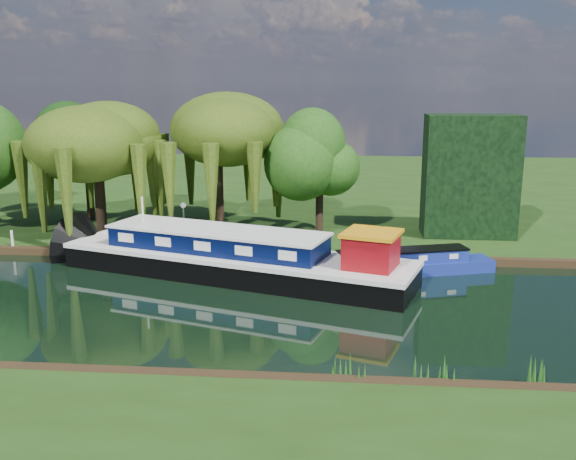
# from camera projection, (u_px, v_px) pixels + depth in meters

# --- Properties ---
(ground) EXTENTS (120.00, 120.00, 0.00)m
(ground) POSITION_uv_depth(u_px,v_px,m) (122.00, 302.00, 31.44)
(ground) COLOR black
(far_bank) EXTENTS (120.00, 52.00, 0.45)m
(far_bank) POSITION_uv_depth(u_px,v_px,m) (237.00, 186.00, 64.36)
(far_bank) COLOR #1B350E
(far_bank) RESTS_ON ground
(dutch_barge) EXTENTS (20.45, 10.36, 4.23)m
(dutch_barge) POSITION_uv_depth(u_px,v_px,m) (238.00, 258.00, 35.40)
(dutch_barge) COLOR black
(dutch_barge) RESTS_ON ground
(narrowboat) EXTENTS (10.59, 4.72, 1.54)m
(narrowboat) POSITION_uv_depth(u_px,v_px,m) (402.00, 264.00, 35.92)
(narrowboat) COLOR navy
(narrowboat) RESTS_ON ground
(white_cruiser) EXTENTS (2.75, 2.50, 1.24)m
(white_cruiser) POSITION_uv_depth(u_px,v_px,m) (421.00, 270.00, 36.82)
(white_cruiser) COLOR silver
(white_cruiser) RESTS_ON ground
(willow_left) EXTENTS (6.94, 6.94, 8.32)m
(willow_left) POSITION_uv_depth(u_px,v_px,m) (97.00, 144.00, 42.16)
(willow_left) COLOR black
(willow_left) RESTS_ON far_bank
(willow_right) EXTENTS (7.00, 7.00, 8.53)m
(willow_right) POSITION_uv_depth(u_px,v_px,m) (217.00, 141.00, 42.92)
(willow_right) COLOR black
(willow_right) RESTS_ON far_bank
(tree_far_mid) EXTENTS (4.84, 4.84, 7.93)m
(tree_far_mid) POSITION_uv_depth(u_px,v_px,m) (86.00, 146.00, 46.90)
(tree_far_mid) COLOR black
(tree_far_mid) RESTS_ON far_bank
(tree_far_right) EXTENTS (4.42, 4.42, 7.23)m
(tree_far_right) POSITION_uv_depth(u_px,v_px,m) (320.00, 161.00, 42.16)
(tree_far_right) COLOR black
(tree_far_right) RESTS_ON far_bank
(conifer_hedge) EXTENTS (6.00, 3.00, 8.00)m
(conifer_hedge) POSITION_uv_depth(u_px,v_px,m) (470.00, 176.00, 42.35)
(conifer_hedge) COLOR black
(conifer_hedge) RESTS_ON far_bank
(lamppost) EXTENTS (0.36, 0.36, 2.56)m
(lamppost) POSITION_uv_depth(u_px,v_px,m) (183.00, 212.00, 41.02)
(lamppost) COLOR silver
(lamppost) RESTS_ON far_bank
(mooring_posts) EXTENTS (19.16, 0.16, 1.00)m
(mooring_posts) POSITION_uv_depth(u_px,v_px,m) (160.00, 241.00, 39.41)
(mooring_posts) COLOR silver
(mooring_posts) RESTS_ON far_bank
(reeds_near) EXTENTS (33.70, 1.50, 1.10)m
(reeds_near) POSITION_uv_depth(u_px,v_px,m) (234.00, 364.00, 23.37)
(reeds_near) COLOR #1A4813
(reeds_near) RESTS_ON ground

